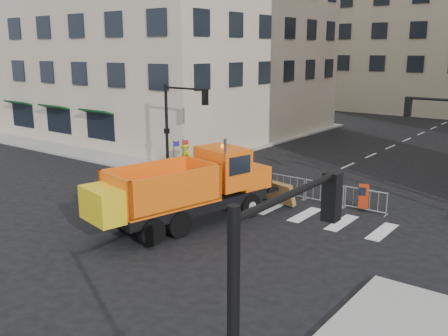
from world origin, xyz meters
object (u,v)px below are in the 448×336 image
Objects in this scene: plow_truck at (185,187)px; cop_c at (256,180)px; cop_a at (258,178)px; worker at (185,157)px; cop_b at (266,180)px; newspaper_box at (363,196)px.

plow_truck is 5.55× the size of cop_c.
plow_truck is 5.91× the size of cop_a.
plow_truck is 5.84m from cop_a.
cop_b is at bearing -4.91° from worker.
cop_c is 6.38m from worker.
plow_truck is 5.36m from cop_c.
cop_a is 0.52m from cop_c.
plow_truck is 9.19m from worker.
worker is at bearing 21.24° from cop_b.
cop_b is (0.40, 5.78, -0.84)m from plow_truck.
cop_c is 5.38m from newspaper_box.
plow_truck is at bearing 50.08° from cop_a.
worker is at bearing -50.86° from cop_a.
cop_a reaches higher than newspaper_box.
cop_a is 0.95× the size of worker.
newspaper_box is (4.96, 0.69, -0.13)m from cop_b.
cop_b is at bearing -171.11° from cop_c.
cop_c is at bearing 89.81° from cop_b.
cop_c is 1.01× the size of worker.
newspaper_box is (11.44, -0.39, -0.34)m from worker.
plow_truck is 5.61× the size of worker.
worker is at bearing -64.39° from cop_c.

